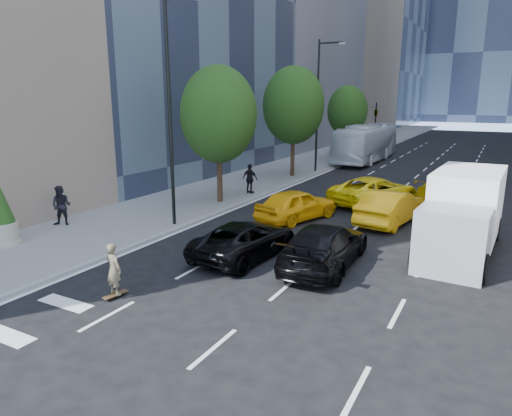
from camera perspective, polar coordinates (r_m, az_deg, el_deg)
The scene contains 20 objects.
ground at distance 15.04m, azimuth 0.02°, elevation -9.34°, with size 160.00×160.00×0.00m, color black.
sidewalk_left at distance 45.34m, azimuth 8.15°, elevation 6.15°, with size 6.00×120.00×0.15m, color slate.
lamp_near at distance 20.70m, azimuth -10.43°, elevation 13.26°, with size 2.13×0.22×10.00m.
lamp_far at distance 36.54m, azimuth 7.97°, elevation 13.41°, with size 2.13×0.22×10.00m.
tree_near at distance 25.29m, azimuth -4.71°, elevation 11.55°, with size 4.20×4.20×7.46m.
tree_mid at distance 34.10m, azimuth 4.71°, elevation 12.65°, with size 4.50×4.50×7.99m.
tree_far at distance 46.30m, azimuth 11.36°, elevation 11.83°, with size 3.90×3.90×6.92m.
traffic_signal at distance 53.80m, azimuth 14.77°, elevation 11.45°, with size 2.48×0.53×5.20m.
skateboarder at distance 14.35m, azimuth -17.34°, elevation -7.69°, with size 0.59×0.38×1.61m, color #6E6345.
black_sedan_lincoln at distance 17.20m, azimuth -1.40°, elevation -3.94°, with size 2.25×4.89×1.36m, color black.
black_sedan_mercedes at distance 16.41m, azimuth 8.56°, elevation -4.62°, with size 2.16×5.32×1.54m, color black.
taxi_a at distance 22.38m, azimuth 5.09°, elevation 0.42°, with size 1.84×4.57×1.56m, color #FFB30D.
taxi_b at distance 22.62m, azimuth 16.47°, elevation 0.13°, with size 1.71×4.90×1.61m, color #F3A70C.
taxi_c at distance 26.40m, azimuth 14.58°, elevation 2.09°, with size 2.61×5.66×1.57m, color yellow.
taxi_d at distance 28.54m, azimuth 23.18°, elevation 2.18°, with size 2.09×5.15×1.49m, color #E6B40C.
city_bus at distance 44.50m, azimuth 13.63°, elevation 7.89°, with size 2.88×12.30×3.43m, color white.
box_truck at distance 19.12m, azimuth 24.48°, elevation -0.55°, with size 2.71×6.65×3.12m.
pedestrian_a at distance 22.63m, azimuth -23.16°, elevation 0.27°, with size 0.89×0.70×1.84m, color black.
pedestrian_b at distance 27.89m, azimuth -0.75°, elevation 3.69°, with size 1.06×0.44×1.81m, color black.
planter_shrub at distance 20.59m, azimuth -29.34°, elevation -0.52°, with size 1.14×1.14×2.75m.
Camera 1 is at (6.60, -12.18, 5.87)m, focal length 32.00 mm.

